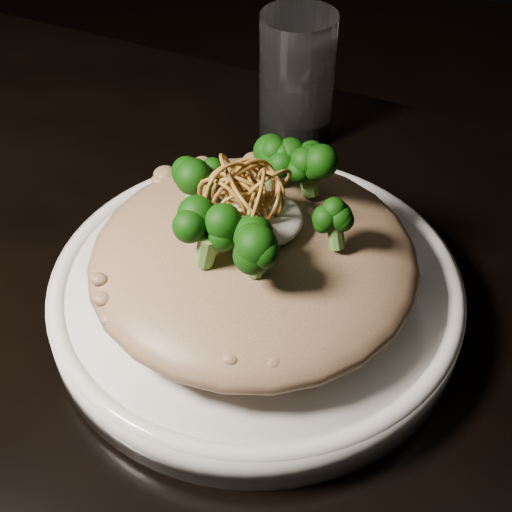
% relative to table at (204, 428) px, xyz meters
% --- Properties ---
extents(table, '(1.10, 0.80, 0.75)m').
position_rel_table_xyz_m(table, '(0.00, 0.00, 0.00)').
color(table, black).
rests_on(table, ground).
extents(plate, '(0.31, 0.31, 0.03)m').
position_rel_table_xyz_m(plate, '(0.02, 0.07, 0.10)').
color(plate, white).
rests_on(plate, table).
extents(risotto, '(0.24, 0.24, 0.05)m').
position_rel_table_xyz_m(risotto, '(0.02, 0.06, 0.14)').
color(risotto, brown).
rests_on(risotto, plate).
extents(broccoli, '(0.13, 0.13, 0.05)m').
position_rel_table_xyz_m(broccoli, '(0.02, 0.07, 0.19)').
color(broccoli, black).
rests_on(broccoli, risotto).
extents(cheese, '(0.06, 0.06, 0.02)m').
position_rel_table_xyz_m(cheese, '(0.02, 0.07, 0.17)').
color(cheese, silver).
rests_on(cheese, risotto).
extents(shallots, '(0.06, 0.06, 0.04)m').
position_rel_table_xyz_m(shallots, '(0.01, 0.06, 0.20)').
color(shallots, brown).
rests_on(shallots, cheese).
extents(drinking_glass, '(0.08, 0.08, 0.13)m').
position_rel_table_xyz_m(drinking_glass, '(-0.05, 0.30, 0.15)').
color(drinking_glass, white).
rests_on(drinking_glass, table).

